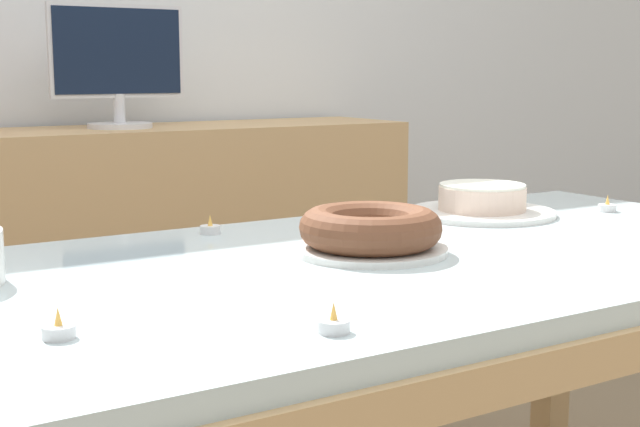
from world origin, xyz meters
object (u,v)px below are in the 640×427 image
at_px(tealight_centre, 607,207).
at_px(tealight_left_edge, 210,229).
at_px(cake_chocolate_round, 482,203).
at_px(tealight_near_front, 59,330).
at_px(cake_golden_bundt, 370,231).
at_px(computer_monitor, 118,66).
at_px(tealight_near_cakes, 334,324).

bearing_deg(tealight_centre, tealight_left_edge, 165.76).
height_order(cake_chocolate_round, tealight_centre, cake_chocolate_round).
relative_size(tealight_near_front, tealight_centre, 1.00).
relative_size(cake_golden_bundt, tealight_near_front, 6.71).
bearing_deg(computer_monitor, cake_golden_bundt, -92.62).
bearing_deg(cake_chocolate_round, tealight_left_edge, 169.45).
bearing_deg(tealight_near_front, cake_golden_bundt, 19.42).
xyz_separation_m(computer_monitor, tealight_left_edge, (-0.22, -1.13, -0.31)).
bearing_deg(tealight_near_cakes, tealight_left_edge, 77.34).
bearing_deg(cake_chocolate_round, cake_golden_bundt, -155.15).
distance_m(cake_chocolate_round, tealight_near_front, 1.12).
distance_m(cake_golden_bundt, tealight_left_edge, 0.35).
xyz_separation_m(cake_golden_bundt, tealight_left_edge, (-0.16, 0.32, -0.03)).
height_order(computer_monitor, tealight_near_cakes, computer_monitor).
xyz_separation_m(cake_chocolate_round, tealight_near_cakes, (-0.75, -0.57, -0.02)).
bearing_deg(tealight_centre, tealight_near_cakes, -155.94).
bearing_deg(cake_golden_bundt, computer_monitor, 87.38).
xyz_separation_m(computer_monitor, tealight_centre, (0.65, -1.36, -0.31)).
bearing_deg(cake_golden_bundt, tealight_near_front, -160.58).
distance_m(computer_monitor, tealight_left_edge, 1.20).
bearing_deg(tealight_left_edge, tealight_near_front, -130.00).
bearing_deg(cake_chocolate_round, tealight_near_front, -158.23).
bearing_deg(tealight_left_edge, cake_golden_bundt, -63.53).
xyz_separation_m(cake_golden_bundt, tealight_near_front, (-0.60, -0.21, -0.03)).
xyz_separation_m(cake_chocolate_round, tealight_centre, (0.27, -0.11, -0.02)).
xyz_separation_m(computer_monitor, cake_golden_bundt, (-0.07, -1.45, -0.29)).
bearing_deg(computer_monitor, tealight_near_cakes, -101.71).
height_order(tealight_near_front, tealight_near_cakes, same).
bearing_deg(tealight_left_edge, cake_chocolate_round, -10.55).
xyz_separation_m(tealight_left_edge, tealight_near_cakes, (-0.15, -0.68, 0.00)).
bearing_deg(tealight_left_edge, tealight_centre, -14.24).
relative_size(computer_monitor, tealight_near_cakes, 10.60).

